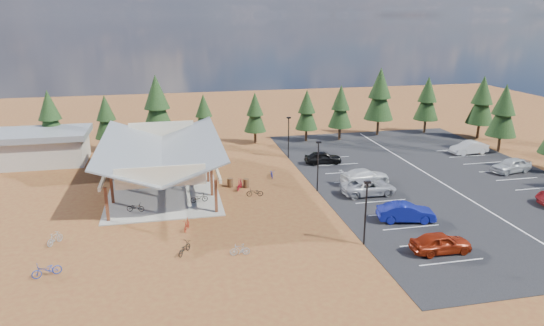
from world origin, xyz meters
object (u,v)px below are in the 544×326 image
object	(u,v)px
trash_bin_0	(230,183)
bike_3	(141,160)
bike_0	(135,207)
car_9	(469,148)
bike_4	(199,198)
car_1	(406,212)
bike_9	(55,238)
car_2	(369,187)
outbuilding	(41,147)
bike_13	(240,250)
lamp_post_1	(318,163)
bike_10	(47,270)
car_8	(511,165)
car_4	(323,158)
bike_6	(185,168)
bike_12	(184,248)
car_3	(365,176)
lamp_post_2	(289,135)
bike_2	(130,177)
bike_5	(177,183)
bike_16	(255,192)
bike_7	(188,162)
car_0	(441,243)
bike_pavilion	(161,150)
bike_14	(272,174)
bike_11	(187,225)
trash_bin_1	(246,183)
bike_1	(132,186)
bike_15	(240,185)
lamp_post_0	(366,208)

from	to	relation	value
trash_bin_0	bike_3	world-z (taller)	bike_3
bike_0	car_9	distance (m)	41.60
bike_4	car_1	xyz separation A→B (m)	(16.88, -7.90, 0.30)
trash_bin_0	bike_9	distance (m)	17.93
trash_bin_0	car_2	size ratio (longest dim) A/B	0.17
outbuilding	bike_13	world-z (taller)	outbuilding
lamp_post_1	trash_bin_0	world-z (taller)	lamp_post_1
bike_10	car_8	xyz separation A→B (m)	(45.54, 13.27, 0.34)
lamp_post_1	car_2	world-z (taller)	lamp_post_1
outbuilding	car_4	distance (m)	33.23
trash_bin_0	bike_6	xyz separation A→B (m)	(-4.34, 5.67, 0.05)
bike_0	bike_12	xyz separation A→B (m)	(3.93, -8.79, -0.07)
bike_13	car_3	world-z (taller)	car_3
bike_3	lamp_post_2	bearing A→B (deg)	-98.43
bike_2	bike_5	world-z (taller)	bike_5
car_1	bike_16	bearing A→B (deg)	65.10
bike_0	bike_13	distance (m)	12.63
trash_bin_0	bike_0	xyz separation A→B (m)	(-9.11, -4.99, 0.06)
lamp_post_2	bike_10	world-z (taller)	lamp_post_2
bike_7	car_0	distance (m)	30.71
bike_pavilion	bike_14	distance (m)	11.96
bike_7	bike_11	size ratio (longest dim) A/B	0.97
bike_12	trash_bin_1	bearing A→B (deg)	-86.57
bike_10	car_2	xyz separation A→B (m)	(27.23, 10.04, 0.29)
bike_11	bike_16	size ratio (longest dim) A/B	1.01
trash_bin_0	bike_16	size ratio (longest dim) A/B	0.56
car_1	bike_1	bearing A→B (deg)	73.35
bike_16	bike_1	bearing A→B (deg)	-101.57
lamp_post_2	bike_15	xyz separation A→B (m)	(-7.51, -9.95, -2.43)
lamp_post_0	bike_1	size ratio (longest dim) A/B	3.42
bike_13	car_9	size ratio (longest dim) A/B	0.31
outbuilding	lamp_post_1	bearing A→B (deg)	-28.89
bike_14	lamp_post_0	bearing A→B (deg)	-71.09
bike_pavilion	car_4	distance (m)	19.04
bike_13	bike_14	xyz separation A→B (m)	(6.01, 16.95, -0.03)
car_0	bike_15	bearing A→B (deg)	38.11
bike_11	car_1	size ratio (longest dim) A/B	0.34
lamp_post_2	bike_7	size ratio (longest dim) A/B	3.26
bike_2	bike_16	world-z (taller)	bike_2
bike_1	bike_4	distance (m)	7.83
lamp_post_2	car_2	size ratio (longest dim) A/B	0.95
trash_bin_1	bike_11	bearing A→B (deg)	-124.92
bike_15	bike_16	world-z (taller)	bike_15
lamp_post_0	bike_11	bearing A→B (deg)	157.43
bike_5	bike_15	xyz separation A→B (m)	(6.13, -1.47, -0.11)
trash_bin_0	bike_13	bearing A→B (deg)	-94.68
bike_3	bike_13	world-z (taller)	bike_3
bike_4	bike_12	bearing A→B (deg)	160.24
bike_pavilion	bike_14	world-z (taller)	bike_pavilion
bike_11	car_9	size ratio (longest dim) A/B	0.33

